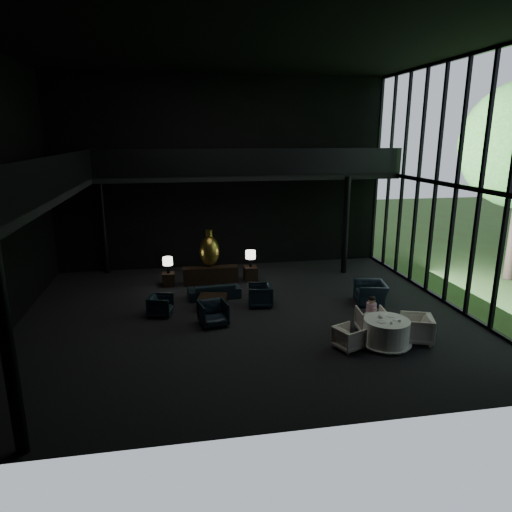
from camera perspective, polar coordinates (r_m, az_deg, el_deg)
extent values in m
cube|color=black|center=(14.73, -1.32, -7.45)|extent=(14.00, 12.00, 0.02)
cube|color=black|center=(13.84, -1.54, 24.89)|extent=(14.00, 12.00, 0.02)
cube|color=black|center=(19.64, -4.13, 10.18)|extent=(14.00, 0.04, 8.00)
cube|color=black|center=(7.91, 5.22, 3.20)|extent=(14.00, 0.04, 8.00)
cube|color=black|center=(14.12, -26.44, 6.86)|extent=(2.00, 12.00, 0.25)
cube|color=black|center=(18.79, -0.72, 10.01)|extent=(12.00, 2.00, 0.25)
cube|color=black|center=(13.82, -22.70, 9.63)|extent=(0.06, 12.00, 1.00)
cube|color=black|center=(17.76, -0.19, 11.67)|extent=(12.00, 0.06, 1.00)
cylinder|color=black|center=(9.05, -28.58, -10.45)|extent=(0.24, 0.24, 4.00)
cylinder|color=black|center=(19.72, -18.55, 3.60)|extent=(0.24, 0.24, 4.00)
cylinder|color=black|center=(19.11, 11.14, 3.75)|extent=(0.24, 0.24, 4.00)
cube|color=black|center=(17.78, -5.72, -2.41)|extent=(2.10, 0.48, 0.67)
ellipsoid|color=#AC7126|center=(17.69, -5.84, 0.62)|extent=(0.76, 0.76, 1.18)
cylinder|color=#AC7126|center=(17.53, -5.90, 2.86)|extent=(0.26, 0.26, 0.24)
cube|color=black|center=(17.78, -10.87, -2.87)|extent=(0.46, 0.46, 0.51)
cylinder|color=black|center=(17.63, -10.93, -1.61)|extent=(0.11, 0.11, 0.33)
cylinder|color=white|center=(17.55, -10.98, -0.63)|extent=(0.37, 0.37, 0.30)
cube|color=black|center=(18.10, -0.69, -2.20)|extent=(0.51, 0.51, 0.56)
cylinder|color=black|center=(17.95, -0.68, -0.84)|extent=(0.12, 0.12, 0.34)
cylinder|color=white|center=(17.86, -0.68, 0.18)|extent=(0.39, 0.39, 0.32)
imported|color=black|center=(16.23, -5.26, -4.16)|extent=(1.65, 0.60, 0.63)
imported|color=#192632|center=(14.92, -11.83, -6.03)|extent=(0.77, 0.80, 0.70)
imported|color=#1B283A|center=(15.39, 0.55, -4.73)|extent=(0.89, 0.94, 0.86)
imported|color=#24333F|center=(13.93, -5.37, -6.93)|extent=(0.98, 0.94, 0.87)
imported|color=black|center=(16.08, 14.16, -4.02)|extent=(0.96, 1.29, 1.02)
cube|color=black|center=(15.32, -5.47, -5.80)|extent=(1.08, 1.08, 0.40)
cylinder|color=white|center=(13.10, 15.94, -9.20)|extent=(1.24, 1.24, 0.75)
cone|color=white|center=(13.24, 15.84, -10.48)|extent=(1.40, 1.40, 0.10)
imported|color=beige|center=(13.82, 14.20, -7.61)|extent=(0.89, 0.85, 0.83)
imported|color=beige|center=(13.55, 19.43, -8.27)|extent=(1.10, 1.13, 0.92)
imported|color=silver|center=(12.70, 11.51, -9.98)|extent=(0.77, 0.79, 0.63)
cylinder|color=pink|center=(13.78, 14.20, -6.56)|extent=(0.30, 0.30, 0.43)
sphere|color=#D8A884|center=(13.67, 14.29, -5.31)|extent=(0.21, 0.21, 0.21)
ellipsoid|color=black|center=(13.66, 14.30, -5.19)|extent=(0.22, 0.22, 0.15)
cylinder|color=white|center=(12.78, 15.40, -7.91)|extent=(0.26, 0.26, 0.02)
cylinder|color=white|center=(13.25, 16.44, -7.18)|extent=(0.27, 0.27, 0.01)
cylinder|color=white|center=(13.01, 17.02, -7.63)|extent=(0.20, 0.20, 0.01)
cylinder|color=white|center=(12.92, 17.51, -7.66)|extent=(0.10, 0.10, 0.06)
ellipsoid|color=white|center=(13.05, 15.33, -7.29)|extent=(0.15, 0.15, 0.07)
cylinder|color=#99999E|center=(12.69, 16.55, -8.03)|extent=(0.06, 0.06, 0.07)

